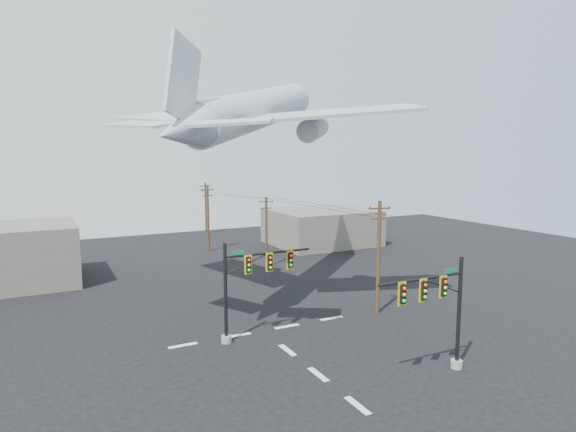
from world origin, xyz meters
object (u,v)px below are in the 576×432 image
utility_pole_b (266,230)px  utility_pole_d (206,207)px  utility_pole_a (379,255)px  airliner (256,111)px  signal_mast_near (441,310)px  signal_mast_far (248,284)px  utility_pole_c (208,217)px

utility_pole_b → utility_pole_d: (1.02, 26.02, 0.14)m
utility_pole_a → airliner: bearing=148.1°
signal_mast_near → utility_pole_b: 29.81m
signal_mast_far → utility_pole_c: (7.24, 31.41, 0.68)m
utility_pole_a → utility_pole_c: 31.37m
signal_mast_near → utility_pole_c: size_ratio=0.78×
signal_mast_near → airliner: size_ratio=0.28×
utility_pole_c → utility_pole_b: bearing=-67.4°
utility_pole_d → signal_mast_far: bearing=-85.2°
signal_mast_near → utility_pole_d: utility_pole_d is taller
signal_mast_far → airliner: 15.45m
signal_mast_near → utility_pole_d: (3.40, 55.74, 0.48)m
signal_mast_near → utility_pole_d: 55.84m
utility_pole_d → signal_mast_near: bearing=-74.7°
utility_pole_c → utility_pole_d: utility_pole_c is taller
utility_pole_b → utility_pole_d: bearing=101.1°
signal_mast_near → utility_pole_a: bearing=71.1°
utility_pole_c → airliner: (-3.09, -23.59, 11.98)m
utility_pole_a → utility_pole_d: size_ratio=1.10×
utility_pole_c → airliner: size_ratio=0.36×
signal_mast_near → utility_pole_a: utility_pole_a is taller
utility_pole_b → utility_pole_d: 26.04m
signal_mast_near → airliner: 22.41m
signal_mast_far → utility_pole_d: 46.91m
utility_pole_a → utility_pole_b: bearing=106.9°
utility_pole_a → signal_mast_near: bearing=-95.6°
utility_pole_a → utility_pole_d: (-0.21, 45.16, -0.46)m
utility_pole_a → utility_pole_d: utility_pole_a is taller
signal_mast_near → utility_pole_b: (2.38, 29.72, 0.34)m
utility_pole_c → utility_pole_d: size_ratio=1.06×
signal_mast_far → signal_mast_near: bearing=-52.0°
signal_mast_near → airliner: (-3.83, 18.05, 12.72)m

